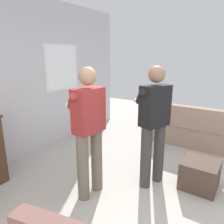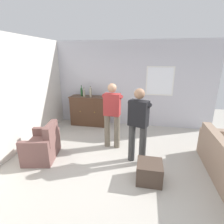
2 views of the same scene
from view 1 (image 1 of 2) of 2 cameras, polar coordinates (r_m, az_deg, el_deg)
The scene contains 6 objects.
ground at distance 3.08m, azimuth 13.31°, elevation -21.81°, with size 10.40×10.40×0.00m, color #B2ADA3.
wall_back_with_window at distance 4.20m, azimuth -21.79°, elevation 8.22°, with size 5.20×0.15×2.80m.
couch at distance 4.66m, azimuth 24.72°, elevation -5.22°, with size 0.57×2.59×0.84m.
ottoman at distance 3.40m, azimuth 21.92°, elevation -14.89°, with size 0.48×0.48×0.39m, color #47382D.
person_standing_left at distance 2.75m, azimuth -6.20°, elevation -3.95°, with size 0.56×0.49×1.68m.
person_standing_right at distance 3.02m, azimuth 10.81°, elevation -2.38°, with size 0.52×0.52×1.68m.
Camera 1 is at (-2.35, -0.78, 1.83)m, focal length 35.00 mm.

